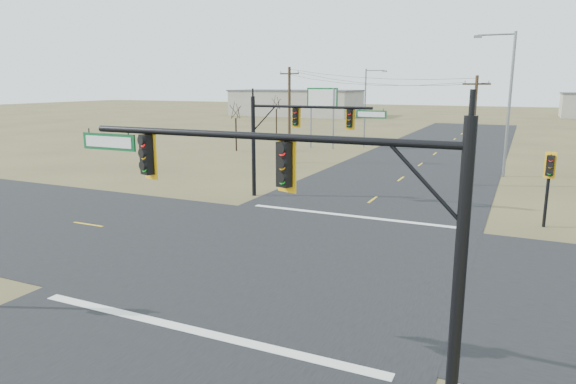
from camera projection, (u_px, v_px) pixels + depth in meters
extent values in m
plane|color=brown|center=(296.00, 257.00, 22.05)|extent=(320.00, 320.00, 0.00)
cube|color=black|center=(296.00, 256.00, 22.04)|extent=(160.00, 14.00, 0.02)
cube|color=black|center=(296.00, 256.00, 22.04)|extent=(14.00, 160.00, 0.02)
cube|color=silver|center=(195.00, 331.00, 15.38)|extent=(12.00, 0.40, 0.01)
cube|color=silver|center=(351.00, 216.00, 28.70)|extent=(12.00, 0.40, 0.01)
cylinder|color=black|center=(459.00, 278.00, 10.63)|extent=(0.27, 0.27, 6.69)
cylinder|color=black|center=(255.00, 136.00, 12.03)|extent=(9.55, 0.17, 0.17)
cube|color=#0B4F26|center=(109.00, 142.00, 13.96)|extent=(1.80, 0.05, 0.45)
cylinder|color=black|center=(254.00, 147.00, 33.37)|extent=(0.26, 0.26, 6.48)
cylinder|color=black|center=(310.00, 107.00, 31.21)|extent=(7.87, 0.17, 0.17)
cube|color=#0B4F26|center=(371.00, 114.00, 29.69)|extent=(1.80, 0.05, 0.45)
cylinder|color=black|center=(547.00, 191.00, 26.21)|extent=(0.16, 0.16, 3.77)
cylinder|color=#402E1B|center=(473.00, 132.00, 36.56)|extent=(0.23, 0.23, 7.84)
cube|color=#402E1B|center=(477.00, 84.00, 35.87)|extent=(1.86, 0.69, 0.12)
cylinder|color=#402E1B|center=(289.00, 116.00, 47.20)|extent=(0.25, 0.25, 8.74)
cube|color=#402E1B|center=(289.00, 74.00, 46.42)|extent=(2.10, 0.65, 0.12)
cylinder|color=slate|center=(311.00, 118.00, 58.70)|extent=(0.18, 0.18, 6.80)
cylinder|color=slate|center=(333.00, 119.00, 57.58)|extent=(0.18, 0.18, 6.80)
cube|color=#0B4F26|center=(322.00, 98.00, 57.67)|extent=(3.63, 0.25, 2.27)
cylinder|color=slate|center=(509.00, 106.00, 39.78)|extent=(0.22, 0.22, 11.15)
cylinder|color=slate|center=(497.00, 34.00, 39.21)|extent=(2.68, 0.13, 0.13)
cube|color=slate|center=(478.00, 36.00, 39.78)|extent=(0.64, 0.34, 0.20)
cylinder|color=slate|center=(365.00, 109.00, 58.72)|extent=(0.18, 0.18, 8.90)
cylinder|color=slate|center=(375.00, 70.00, 57.40)|extent=(2.14, 0.11, 0.11)
cube|color=slate|center=(385.00, 71.00, 56.98)|extent=(0.54, 0.38, 0.16)
cylinder|color=black|center=(236.00, 135.00, 56.15)|extent=(0.18, 0.18, 3.57)
cylinder|color=black|center=(276.00, 124.00, 69.41)|extent=(0.18, 0.18, 3.89)
cube|color=#A8A295|center=(296.00, 103.00, 117.80)|extent=(28.00, 14.00, 5.50)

